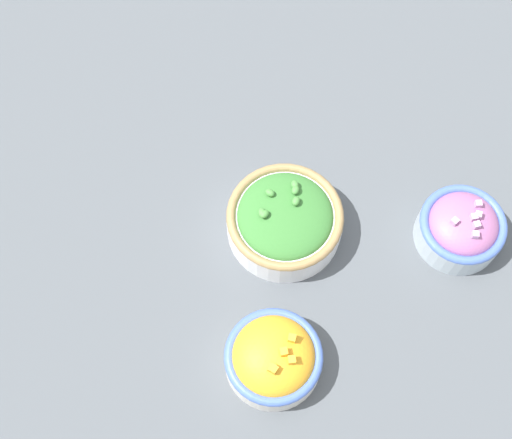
# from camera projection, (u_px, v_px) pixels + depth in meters

# --- Properties ---
(ground_plane) EXTENTS (3.00, 3.00, 0.00)m
(ground_plane) POSITION_uv_depth(u_px,v_px,m) (256.00, 228.00, 0.96)
(ground_plane) COLOR #4C5156
(bowl_squash) EXTENTS (0.12, 0.12, 0.07)m
(bowl_squash) POSITION_uv_depth(u_px,v_px,m) (273.00, 358.00, 0.86)
(bowl_squash) COLOR silver
(bowl_squash) RESTS_ON ground_plane
(bowl_red_onion) EXTENTS (0.11, 0.11, 0.07)m
(bowl_red_onion) POSITION_uv_depth(u_px,v_px,m) (461.00, 227.00, 0.93)
(bowl_red_onion) COLOR #B2C1CC
(bowl_red_onion) RESTS_ON ground_plane
(bowl_broccoli) EXTENTS (0.15, 0.15, 0.07)m
(bowl_broccoli) POSITION_uv_depth(u_px,v_px,m) (285.00, 220.00, 0.93)
(bowl_broccoli) COLOR white
(bowl_broccoli) RESTS_ON ground_plane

